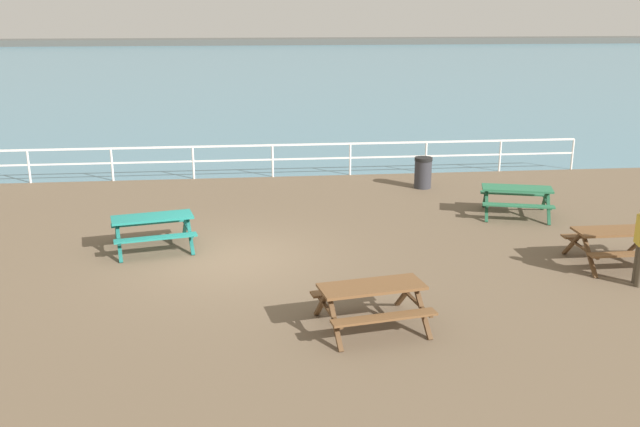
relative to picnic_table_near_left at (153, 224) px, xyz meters
name	(u,v)px	position (x,y,z in m)	size (l,w,h in m)	color
ground_plane	(230,263)	(1.74, -0.90, -0.68)	(30.00, 24.00, 0.20)	brown
sea_band	(239,67)	(1.74, 51.85, -0.58)	(142.00, 90.00, 0.01)	teal
distant_shoreline	(239,45)	(1.74, 94.85, -0.58)	(142.00, 6.00, 1.80)	#4C4C47
seaward_railing	(233,155)	(1.74, 6.85, 0.18)	(23.07, 0.07, 1.08)	white
picnic_table_near_left	(153,224)	(0.00, 0.00, 0.00)	(2.08, 1.86, 0.80)	#1E7A70
picnic_table_near_right	(372,296)	(4.23, -4.60, 0.00)	(2.03, 1.80, 0.80)	brown
picnic_table_mid_centre	(617,238)	(9.99, -2.11, 0.00)	(1.80, 1.54, 0.80)	brown
picnic_table_far_left	(517,194)	(9.25, 1.67, 0.00)	(2.15, 1.94, 0.80)	#286B47
litter_bin	(423,173)	(7.54, 4.89, -0.10)	(0.55, 0.55, 0.95)	#2D2D33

